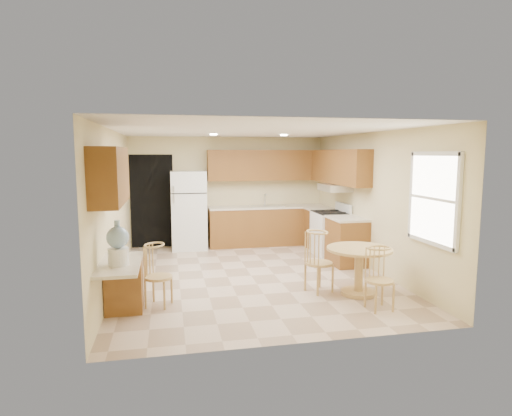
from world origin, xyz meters
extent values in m
plane|color=#C7AB90|center=(0.00, 0.00, 0.00)|extent=(5.50, 5.50, 0.00)
cube|color=white|center=(0.00, 0.00, 2.50)|extent=(4.50, 5.50, 0.02)
cube|color=beige|center=(0.00, 2.75, 1.25)|extent=(4.50, 0.02, 2.50)
cube|color=beige|center=(0.00, -2.75, 1.25)|extent=(4.50, 0.02, 2.50)
cube|color=beige|center=(-2.25, 0.00, 1.25)|extent=(0.02, 5.50, 2.50)
cube|color=beige|center=(2.25, 0.00, 1.25)|extent=(0.02, 5.50, 2.50)
cube|color=black|center=(-1.75, 2.73, 1.05)|extent=(0.90, 0.02, 2.10)
cube|color=brown|center=(0.88, 2.45, 0.43)|extent=(2.75, 0.60, 0.87)
cube|color=beige|center=(0.88, 2.45, 0.89)|extent=(2.75, 0.63, 0.04)
cube|color=brown|center=(1.95, 1.85, 0.43)|extent=(0.60, 0.59, 0.87)
cube|color=beige|center=(1.95, 1.85, 0.89)|extent=(0.63, 0.59, 0.04)
cube|color=brown|center=(1.95, 0.40, 0.43)|extent=(0.60, 0.80, 0.87)
cube|color=beige|center=(1.95, 0.40, 0.89)|extent=(0.63, 0.80, 0.04)
cube|color=brown|center=(0.88, 2.58, 1.85)|extent=(2.75, 0.33, 0.70)
cube|color=brown|center=(2.08, 1.21, 1.85)|extent=(0.33, 2.42, 0.70)
cube|color=brown|center=(-2.08, -1.60, 1.85)|extent=(0.33, 1.40, 0.70)
cube|color=silver|center=(0.85, 2.45, 0.91)|extent=(0.78, 0.44, 0.01)
cube|color=silver|center=(2.00, 1.18, 1.42)|extent=(0.50, 0.76, 0.14)
cube|color=brown|center=(-2.00, -1.32, 0.36)|extent=(0.48, 0.42, 0.72)
cube|color=beige|center=(-2.00, -1.70, 0.75)|extent=(0.50, 1.20, 0.04)
cube|color=white|center=(2.23, -1.85, 1.50)|extent=(0.05, 1.00, 1.20)
cube|color=white|center=(2.22, -1.85, 2.12)|extent=(0.05, 1.10, 0.06)
cube|color=white|center=(2.22, -1.85, 0.88)|extent=(0.05, 1.10, 0.06)
cube|color=white|center=(2.22, -2.38, 1.50)|extent=(0.05, 0.06, 1.28)
cube|color=white|center=(2.22, -1.32, 1.50)|extent=(0.05, 0.06, 1.28)
cylinder|color=white|center=(-0.50, 1.20, 2.48)|extent=(0.14, 0.14, 0.02)
cylinder|color=white|center=(0.90, 1.20, 2.48)|extent=(0.14, 0.14, 0.02)
cube|color=white|center=(-0.95, 2.40, 0.87)|extent=(0.77, 0.71, 1.74)
cube|color=black|center=(-0.95, 2.04, 1.28)|extent=(0.75, 0.01, 0.02)
cube|color=silver|center=(-1.27, 2.03, 1.17)|extent=(0.03, 0.03, 0.18)
cube|color=silver|center=(-1.27, 2.03, 1.38)|extent=(0.03, 0.03, 0.14)
cube|color=white|center=(1.92, 1.18, 0.45)|extent=(0.65, 0.76, 0.90)
cube|color=black|center=(1.92, 1.18, 0.91)|extent=(0.64, 0.75, 0.02)
cube|color=white|center=(2.20, 1.18, 1.00)|extent=(0.06, 0.76, 0.18)
cylinder|color=tan|center=(1.40, -1.31, 0.03)|extent=(0.52, 0.52, 0.06)
cylinder|color=tan|center=(1.40, -1.31, 0.35)|extent=(0.13, 0.13, 0.64)
cylinder|color=tan|center=(1.40, -1.31, 0.70)|extent=(0.97, 0.97, 0.04)
cylinder|color=tan|center=(0.86, -1.06, 0.45)|extent=(0.42, 0.42, 0.04)
cylinder|color=tan|center=(0.71, -0.91, 0.22)|extent=(0.04, 0.04, 0.45)
cylinder|color=tan|center=(1.01, -0.91, 0.22)|extent=(0.04, 0.04, 0.45)
cylinder|color=tan|center=(0.71, -1.21, 0.22)|extent=(0.04, 0.04, 0.45)
cylinder|color=tan|center=(1.01, -1.21, 0.22)|extent=(0.04, 0.04, 0.45)
cylinder|color=tan|center=(1.40, -1.96, 0.40)|extent=(0.38, 0.38, 0.04)
cylinder|color=tan|center=(1.27, -1.82, 0.20)|extent=(0.03, 0.03, 0.40)
cylinder|color=tan|center=(1.53, -1.82, 0.20)|extent=(0.03, 0.03, 0.40)
cylinder|color=tan|center=(1.27, -2.09, 0.20)|extent=(0.03, 0.03, 0.40)
cylinder|color=tan|center=(1.53, -2.09, 0.20)|extent=(0.03, 0.03, 0.40)
cylinder|color=tan|center=(-1.55, -1.20, 0.41)|extent=(0.38, 0.38, 0.04)
cylinder|color=tan|center=(-1.69, -1.06, 0.21)|extent=(0.03, 0.03, 0.41)
cylinder|color=tan|center=(-1.41, -1.06, 0.21)|extent=(0.03, 0.03, 0.41)
cylinder|color=tan|center=(-1.69, -1.34, 0.21)|extent=(0.03, 0.03, 0.41)
cylinder|color=tan|center=(-1.41, -1.34, 0.21)|extent=(0.03, 0.03, 0.41)
cylinder|color=white|center=(-2.00, -1.81, 0.88)|extent=(0.25, 0.25, 0.21)
sphere|color=#83A7CA|center=(-2.00, -1.81, 1.11)|extent=(0.27, 0.27, 0.27)
cylinder|color=#83A7CA|center=(-2.00, -1.81, 1.29)|extent=(0.07, 0.07, 0.08)
camera|label=1|loc=(-1.38, -7.13, 2.12)|focal=30.00mm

